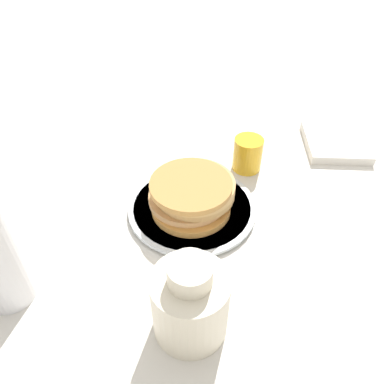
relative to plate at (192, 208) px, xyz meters
The scene contains 6 objects.
ground_plane 0.03m from the plate, 137.25° to the left, with size 4.00×4.00×0.00m, color silver.
plate is the anchor object (origin of this frame).
pancake_stack 0.04m from the plate, behind, with size 0.16×0.16×0.07m.
juice_glass 0.18m from the plate, 61.77° to the right, with size 0.06×0.06×0.07m.
cream_jug 0.24m from the plate, 159.38° to the left, with size 0.11×0.11×0.14m.
napkin 0.40m from the plate, 77.25° to the right, with size 0.19×0.19×0.02m.
Camera 1 is at (-0.47, 0.16, 0.51)m, focal length 35.00 mm.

